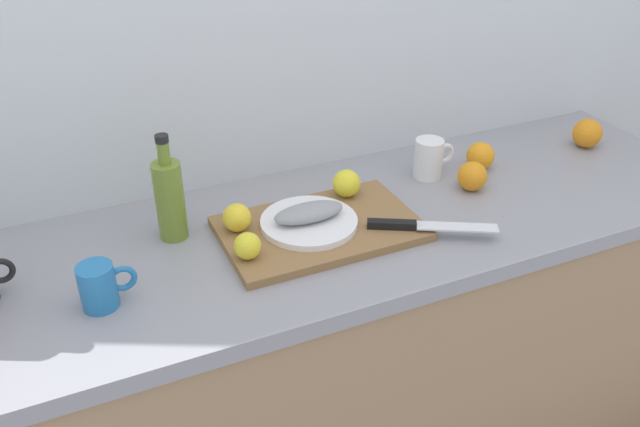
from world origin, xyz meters
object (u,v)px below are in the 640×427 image
at_px(lemon_0, 237,218).
at_px(olive_oil_bottle, 170,198).
at_px(chef_knife, 416,225).
at_px(cutting_board, 320,229).
at_px(white_plate, 309,222).
at_px(coffee_mug_1, 100,286).
at_px(fish_fillet, 309,212).
at_px(coffee_mug_2, 430,158).
at_px(orange_0, 480,156).

bearing_deg(lemon_0, olive_oil_bottle, 153.31).
relative_size(chef_knife, olive_oil_bottle, 1.08).
bearing_deg(cutting_board, white_plate, 156.52).
height_order(cutting_board, coffee_mug_1, coffee_mug_1).
distance_m(fish_fillet, chef_knife, 0.24).
bearing_deg(coffee_mug_2, white_plate, -162.50).
bearing_deg(orange_0, chef_knife, -146.74).
distance_m(chef_knife, coffee_mug_1, 0.68).
height_order(fish_fillet, orange_0, orange_0).
distance_m(chef_knife, coffee_mug_2, 0.30).
height_order(fish_fillet, lemon_0, lemon_0).
bearing_deg(cutting_board, coffee_mug_2, 19.87).
relative_size(white_plate, fish_fillet, 1.33).
height_order(cutting_board, lemon_0, lemon_0).
relative_size(coffee_mug_1, orange_0, 1.48).
distance_m(white_plate, olive_oil_bottle, 0.31).
height_order(chef_knife, coffee_mug_1, coffee_mug_1).
bearing_deg(chef_knife, coffee_mug_2, 80.54).
bearing_deg(lemon_0, orange_0, 4.89).
xyz_separation_m(white_plate, orange_0, (0.55, 0.11, 0.01)).
bearing_deg(olive_oil_bottle, chef_knife, -24.55).
relative_size(olive_oil_bottle, orange_0, 3.33).
distance_m(white_plate, chef_knife, 0.24).
distance_m(fish_fillet, coffee_mug_1, 0.47).
relative_size(olive_oil_bottle, coffee_mug_1, 2.25).
xyz_separation_m(coffee_mug_1, coffee_mug_2, (0.86, 0.20, 0.01)).
distance_m(olive_oil_bottle, orange_0, 0.83).
relative_size(chef_knife, orange_0, 3.61).
bearing_deg(orange_0, olive_oil_bottle, 179.64).
bearing_deg(olive_oil_bottle, cutting_board, -21.76).
xyz_separation_m(white_plate, olive_oil_bottle, (-0.28, 0.11, 0.07)).
relative_size(lemon_0, orange_0, 0.86).
distance_m(lemon_0, coffee_mug_1, 0.34).
bearing_deg(coffee_mug_1, fish_fillet, 9.29).
xyz_separation_m(chef_knife, orange_0, (0.34, 0.22, 0.01)).
height_order(fish_fillet, coffee_mug_1, coffee_mug_1).
distance_m(chef_knife, lemon_0, 0.40).
xyz_separation_m(cutting_board, coffee_mug_1, (-0.49, -0.07, 0.04)).
distance_m(cutting_board, white_plate, 0.03).
bearing_deg(coffee_mug_2, lemon_0, -171.89).
distance_m(fish_fillet, lemon_0, 0.16).
bearing_deg(orange_0, coffee_mug_2, 172.92).
height_order(lemon_0, olive_oil_bottle, olive_oil_bottle).
bearing_deg(lemon_0, chef_knife, -23.77).
bearing_deg(olive_oil_bottle, coffee_mug_2, 1.12).
bearing_deg(coffee_mug_1, olive_oil_bottle, 45.63).
bearing_deg(fish_fillet, cutting_board, -23.48).
relative_size(white_plate, olive_oil_bottle, 0.89).
bearing_deg(coffee_mug_1, cutting_board, 7.72).
bearing_deg(chef_knife, fish_fillet, -179.75).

